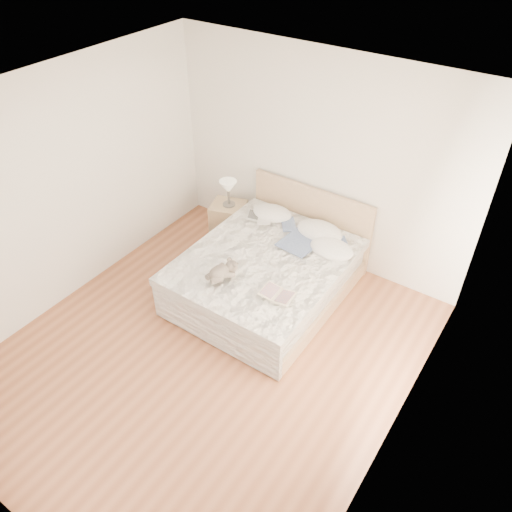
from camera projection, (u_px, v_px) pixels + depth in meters
name	position (u px, v px, depth m)	size (l,w,h in m)	color
floor	(208.00, 353.00, 5.44)	(4.00, 4.50, 0.00)	brown
ceiling	(187.00, 116.00, 3.76)	(4.00, 4.50, 0.00)	white
wall_back	(318.00, 161.00, 6.06)	(4.00, 0.02, 2.70)	white
wall_left	(59.00, 192.00, 5.49)	(0.02, 4.50, 2.70)	white
wall_right	(407.00, 350.00, 3.72)	(0.02, 4.50, 2.70)	white
window	(423.00, 316.00, 3.85)	(0.02, 1.30, 1.10)	white
bed	(269.00, 273.00, 6.02)	(1.72, 2.14, 1.00)	tan
nightstand	(229.00, 222.00, 6.92)	(0.45, 0.40, 0.56)	tan
table_lamp	(228.00, 188.00, 6.58)	(0.27, 0.27, 0.37)	#514C46
pillow_left	(272.00, 213.00, 6.44)	(0.52, 0.37, 0.16)	white
pillow_middle	(320.00, 231.00, 6.13)	(0.59, 0.42, 0.18)	white
pillow_right	(332.00, 249.00, 5.85)	(0.53, 0.37, 0.16)	white
blouse	(302.00, 240.00, 6.00)	(0.63, 0.67, 0.03)	#3F4F75
photo_book	(259.00, 218.00, 6.37)	(0.35, 0.24, 0.03)	silver
childrens_book	(277.00, 295.00, 5.25)	(0.37, 0.25, 0.02)	#F4E5C2
teddy_bear	(220.00, 276.00, 5.44)	(0.23, 0.33, 0.17)	#61554B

